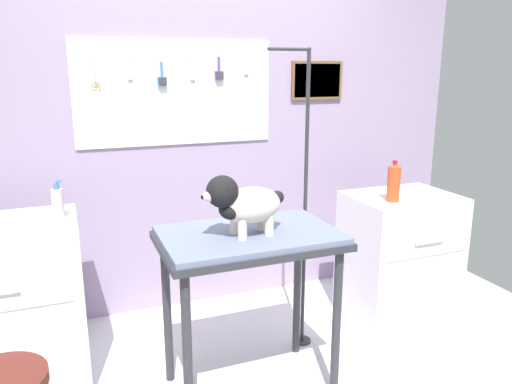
# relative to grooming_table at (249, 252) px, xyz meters

# --- Properties ---
(rear_wall_panel) EXTENTS (4.00, 0.11, 2.30)m
(rear_wall_panel) POSITION_rel_grooming_table_xyz_m (0.04, 1.11, 0.40)
(rear_wall_panel) COLOR #9985A3
(rear_wall_panel) RESTS_ON ground
(grooming_table) EXTENTS (0.88, 0.56, 0.87)m
(grooming_table) POSITION_rel_grooming_table_xyz_m (0.00, 0.00, 0.00)
(grooming_table) COLOR #2D2D33
(grooming_table) RESTS_ON ground
(grooming_arm) EXTENTS (0.29, 0.11, 1.75)m
(grooming_arm) POSITION_rel_grooming_table_xyz_m (0.45, 0.30, 0.06)
(grooming_arm) COLOR #2D2D33
(grooming_arm) RESTS_ON ground
(dog) EXTENTS (0.43, 0.22, 0.31)m
(dog) POSITION_rel_grooming_table_xyz_m (-0.05, -0.04, 0.27)
(dog) COLOR beige
(dog) RESTS_ON grooming_table
(counter_left) EXTENTS (0.80, 0.58, 0.89)m
(counter_left) POSITION_rel_grooming_table_xyz_m (-1.18, 0.51, -0.32)
(counter_left) COLOR white
(counter_left) RESTS_ON ground
(cabinet_right) EXTENTS (0.68, 0.54, 0.85)m
(cabinet_right) POSITION_rel_grooming_table_xyz_m (1.21, 0.38, -0.34)
(cabinet_right) COLOR white
(cabinet_right) RESTS_ON ground
(detangler_spray) EXTENTS (0.06, 0.06, 0.20)m
(detangler_spray) POSITION_rel_grooming_table_xyz_m (-0.86, 0.51, 0.21)
(detangler_spray) COLOR #B9AFB5
(detangler_spray) RESTS_ON counter_left
(soda_bottle) EXTENTS (0.08, 0.08, 0.26)m
(soda_bottle) POSITION_rel_grooming_table_xyz_m (1.05, 0.28, 0.20)
(soda_bottle) COLOR #BF471F
(soda_bottle) RESTS_ON cabinet_right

